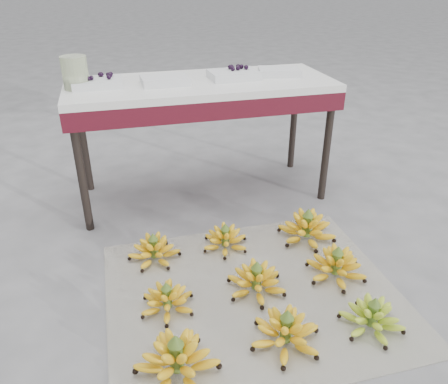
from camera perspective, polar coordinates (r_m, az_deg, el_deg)
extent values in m
plane|color=#5E5D60|center=(1.95, 2.85, -13.48)|extent=(60.00, 60.00, 0.00)
cube|color=silver|center=(1.96, 3.83, -13.12)|extent=(1.25, 1.05, 0.01)
ellipsoid|color=yellow|center=(1.64, -6.15, -21.44)|extent=(0.38, 0.38, 0.09)
ellipsoid|color=yellow|center=(1.61, -6.22, -20.55)|extent=(0.27, 0.27, 0.07)
ellipsoid|color=yellow|center=(1.58, -6.29, -19.67)|extent=(0.18, 0.18, 0.06)
cylinder|color=#496621|center=(1.61, -6.22, -20.55)|extent=(0.05, 0.05, 0.12)
cone|color=#496621|center=(1.55, -6.37, -18.65)|extent=(0.06, 0.06, 0.04)
ellipsoid|color=yellow|center=(1.74, 8.04, -18.06)|extent=(0.36, 0.36, 0.08)
ellipsoid|color=yellow|center=(1.72, 8.12, -17.23)|extent=(0.25, 0.25, 0.06)
ellipsoid|color=yellow|center=(1.69, 8.20, -16.43)|extent=(0.16, 0.16, 0.05)
cylinder|color=#496621|center=(1.72, 8.12, -17.23)|extent=(0.04, 0.04, 0.11)
cone|color=#496621|center=(1.67, 8.29, -15.51)|extent=(0.05, 0.05, 0.04)
ellipsoid|color=#8AB739|center=(1.88, 18.68, -15.59)|extent=(0.27, 0.27, 0.07)
ellipsoid|color=#8AB739|center=(1.86, 18.84, -14.86)|extent=(0.19, 0.19, 0.06)
ellipsoid|color=#8AB739|center=(1.84, 18.98, -14.15)|extent=(0.12, 0.12, 0.05)
cylinder|color=#496621|center=(1.86, 18.84, -14.86)|extent=(0.04, 0.04, 0.10)
cone|color=#496621|center=(1.81, 19.15, -13.34)|extent=(0.05, 0.05, 0.04)
ellipsoid|color=yellow|center=(1.88, -7.39, -14.14)|extent=(0.24, 0.24, 0.07)
ellipsoid|color=yellow|center=(1.86, -7.45, -13.45)|extent=(0.17, 0.17, 0.05)
ellipsoid|color=yellow|center=(1.84, -7.51, -12.79)|extent=(0.11, 0.11, 0.04)
cylinder|color=#496621|center=(1.86, -7.45, -13.45)|extent=(0.04, 0.04, 0.09)
cone|color=#496621|center=(1.82, -7.57, -12.03)|extent=(0.04, 0.04, 0.03)
ellipsoid|color=yellow|center=(1.95, 4.22, -11.85)|extent=(0.26, 0.26, 0.08)
ellipsoid|color=yellow|center=(1.93, 4.25, -11.07)|extent=(0.18, 0.18, 0.06)
ellipsoid|color=yellow|center=(1.91, 4.29, -10.32)|extent=(0.12, 0.12, 0.05)
cylinder|color=#496621|center=(1.93, 4.25, -11.07)|extent=(0.04, 0.04, 0.11)
cone|color=#496621|center=(1.89, 4.32, -9.46)|extent=(0.05, 0.05, 0.04)
ellipsoid|color=yellow|center=(2.09, 14.37, -9.69)|extent=(0.29, 0.29, 0.08)
ellipsoid|color=yellow|center=(2.07, 14.48, -8.91)|extent=(0.20, 0.20, 0.06)
ellipsoid|color=yellow|center=(2.05, 14.59, -8.16)|extent=(0.13, 0.13, 0.05)
cylinder|color=#496621|center=(2.07, 14.48, -8.91)|extent=(0.04, 0.04, 0.11)
cone|color=#496621|center=(2.03, 14.72, -7.30)|extent=(0.05, 0.05, 0.04)
ellipsoid|color=yellow|center=(2.16, -9.08, -7.88)|extent=(0.32, 0.32, 0.07)
ellipsoid|color=yellow|center=(2.14, -9.14, -7.18)|extent=(0.22, 0.22, 0.05)
ellipsoid|color=yellow|center=(2.12, -9.20, -6.52)|extent=(0.15, 0.15, 0.05)
cylinder|color=#496621|center=(2.14, -9.14, -7.18)|extent=(0.04, 0.04, 0.10)
cone|color=#496621|center=(2.10, -9.27, -5.76)|extent=(0.05, 0.05, 0.04)
ellipsoid|color=yellow|center=(2.21, 0.16, -6.51)|extent=(0.24, 0.24, 0.07)
ellipsoid|color=yellow|center=(2.20, 0.16, -5.85)|extent=(0.17, 0.17, 0.05)
ellipsoid|color=yellow|center=(2.18, 0.16, -5.22)|extent=(0.11, 0.11, 0.04)
cylinder|color=#496621|center=(2.20, 0.16, -5.85)|extent=(0.04, 0.04, 0.10)
cone|color=#496621|center=(2.16, 0.17, -4.51)|extent=(0.05, 0.05, 0.03)
ellipsoid|color=yellow|center=(2.32, 10.72, -5.09)|extent=(0.39, 0.39, 0.09)
ellipsoid|color=yellow|center=(2.29, 10.80, -4.28)|extent=(0.27, 0.27, 0.07)
ellipsoid|color=yellow|center=(2.28, 10.88, -3.51)|extent=(0.18, 0.18, 0.05)
cylinder|color=#496621|center=(2.29, 10.80, -4.28)|extent=(0.05, 0.05, 0.12)
cone|color=#496621|center=(2.26, 10.97, -2.64)|extent=(0.06, 0.06, 0.04)
cylinder|color=black|center=(2.35, -18.15, 2.33)|extent=(0.04, 0.04, 0.67)
cylinder|color=black|center=(2.62, 13.27, 5.67)|extent=(0.04, 0.04, 0.67)
cylinder|color=black|center=(2.80, -17.91, 6.49)|extent=(0.04, 0.04, 0.67)
cylinder|color=black|center=(3.03, 9.09, 9.10)|extent=(0.04, 0.04, 0.67)
cube|color=#4A0D19|center=(2.52, -2.99, 12.35)|extent=(1.47, 0.59, 0.10)
cube|color=silver|center=(2.50, -3.03, 13.87)|extent=(1.47, 0.59, 0.04)
cube|color=silver|center=(2.46, -16.18, 13.55)|extent=(0.26, 0.19, 0.04)
sphere|color=black|center=(2.48, -14.88, 14.59)|extent=(0.02, 0.02, 0.02)
sphere|color=black|center=(2.42, -14.81, 14.31)|extent=(0.02, 0.02, 0.02)
sphere|color=black|center=(2.42, -17.35, 13.97)|extent=(0.02, 0.02, 0.02)
sphere|color=black|center=(2.47, -14.64, 14.57)|extent=(0.02, 0.02, 0.02)
sphere|color=black|center=(2.48, -14.90, 14.60)|extent=(0.02, 0.02, 0.02)
sphere|color=black|center=(2.43, -16.95, 14.08)|extent=(0.02, 0.02, 0.02)
sphere|color=black|center=(2.49, -14.58, 14.69)|extent=(0.02, 0.02, 0.02)
sphere|color=black|center=(2.50, -15.88, 14.56)|extent=(0.02, 0.02, 0.02)
sphere|color=black|center=(2.49, -15.73, 14.57)|extent=(0.02, 0.02, 0.02)
cube|color=silver|center=(2.44, -7.70, 14.27)|extent=(0.26, 0.19, 0.04)
cube|color=silver|center=(2.54, 1.25, 15.08)|extent=(0.28, 0.21, 0.04)
sphere|color=black|center=(2.55, 1.83, 15.88)|extent=(0.03, 0.03, 0.03)
sphere|color=black|center=(2.59, 1.86, 16.08)|extent=(0.03, 0.03, 0.03)
sphere|color=black|center=(2.57, 0.90, 15.99)|extent=(0.03, 0.03, 0.03)
sphere|color=black|center=(2.53, 1.15, 15.82)|extent=(0.03, 0.03, 0.03)
sphere|color=black|center=(2.57, 0.79, 16.01)|extent=(0.03, 0.03, 0.03)
sphere|color=black|center=(2.57, 2.92, 15.96)|extent=(0.03, 0.03, 0.03)
sphere|color=black|center=(2.58, 0.98, 16.03)|extent=(0.03, 0.03, 0.03)
sphere|color=black|center=(2.58, 2.30, 16.05)|extent=(0.03, 0.03, 0.03)
cube|color=silver|center=(2.65, 7.22, 15.33)|extent=(0.27, 0.22, 0.04)
cylinder|color=#E0EFBE|center=(2.43, -18.88, 14.54)|extent=(0.15, 0.15, 0.17)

